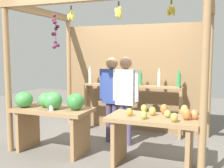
# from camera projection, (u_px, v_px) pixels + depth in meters

# --- Properties ---
(ground_plane) EXTENTS (12.00, 12.00, 0.00)m
(ground_plane) POSITION_uv_depth(u_px,v_px,m) (116.00, 144.00, 4.93)
(ground_plane) COLOR slate
(ground_plane) RESTS_ON ground
(market_stall) EXTENTS (3.18, 2.08, 2.48)m
(market_stall) POSITION_uv_depth(u_px,v_px,m) (124.00, 64.00, 5.20)
(market_stall) COLOR #99754C
(market_stall) RESTS_ON ground
(fruit_counter_left) EXTENTS (1.29, 0.64, 1.02)m
(fruit_counter_left) POSITION_uv_depth(u_px,v_px,m) (51.00, 111.00, 4.46)
(fruit_counter_left) COLOR #99754C
(fruit_counter_left) RESTS_ON ground
(fruit_counter_right) EXTENTS (1.28, 0.64, 0.90)m
(fruit_counter_right) POSITION_uv_depth(u_px,v_px,m) (155.00, 129.00, 3.88)
(fruit_counter_right) COLOR #99754C
(fruit_counter_right) RESTS_ON ground
(bottle_shelf_unit) EXTENTS (2.04, 0.22, 1.36)m
(bottle_shelf_unit) POSITION_uv_depth(u_px,v_px,m) (132.00, 95.00, 5.50)
(bottle_shelf_unit) COLOR #99754C
(bottle_shelf_unit) RESTS_ON ground
(vendor_man) EXTENTS (0.48, 0.21, 1.57)m
(vendor_man) POSITION_uv_depth(u_px,v_px,m) (112.00, 92.00, 4.92)
(vendor_man) COLOR #463A5A
(vendor_man) RESTS_ON ground
(vendor_woman) EXTENTS (0.48, 0.21, 1.58)m
(vendor_woman) POSITION_uv_depth(u_px,v_px,m) (126.00, 93.00, 4.76)
(vendor_woman) COLOR #554B71
(vendor_woman) RESTS_ON ground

